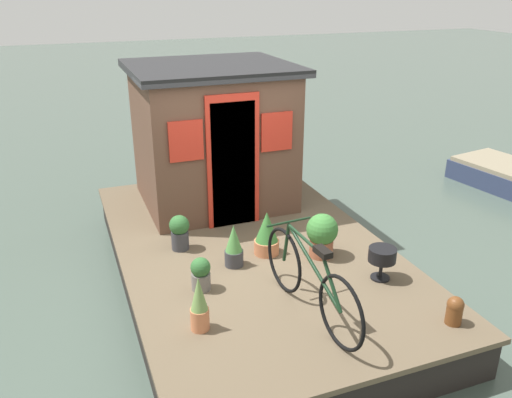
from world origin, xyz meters
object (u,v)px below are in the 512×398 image
object	(u,v)px
potted_plant_basil	(180,231)
potted_plant_thyme	(267,234)
bicycle	(310,281)
mooring_bollard	(455,310)
houseboat_cabin	(213,135)
potted_plant_fern	(322,234)
potted_plant_rosemary	(234,246)
charcoal_grill	(382,256)
potted_plant_ivy	(199,305)
potted_plant_succulent	(201,274)

from	to	relation	value
potted_plant_basil	potted_plant_thyme	bearing A→B (deg)	-117.07
bicycle	mooring_bollard	xyz separation A→B (m)	(-0.63, -1.26, -0.24)
houseboat_cabin	potted_plant_fern	distance (m)	2.38
bicycle	potted_plant_thyme	distance (m)	1.36
potted_plant_rosemary	potted_plant_fern	size ratio (longest dim) A/B	0.95
charcoal_grill	mooring_bollard	bearing A→B (deg)	-168.75
potted_plant_fern	potted_plant_thyme	distance (m)	0.67
potted_plant_basil	charcoal_grill	bearing A→B (deg)	-127.76
potted_plant_ivy	houseboat_cabin	bearing A→B (deg)	-19.25
charcoal_grill	bicycle	bearing A→B (deg)	107.86
houseboat_cabin	potted_plant_ivy	size ratio (longest dim) A/B	3.95
houseboat_cabin	potted_plant_ivy	distance (m)	3.31
potted_plant_ivy	bicycle	bearing A→B (deg)	-98.67
potted_plant_rosemary	potted_plant_succulent	distance (m)	0.62
potted_plant_basil	charcoal_grill	xyz separation A→B (m)	(-1.50, -1.94, 0.04)
potted_plant_fern	potted_plant_ivy	world-z (taller)	potted_plant_ivy
potted_plant_rosemary	potted_plant_succulent	bearing A→B (deg)	126.26
bicycle	potted_plant_thyme	world-z (taller)	bicycle
potted_plant_fern	bicycle	bearing A→B (deg)	147.07
potted_plant_fern	potted_plant_ivy	xyz separation A→B (m)	(-0.89, 1.76, -0.02)
houseboat_cabin	potted_plant_fern	world-z (taller)	houseboat_cabin
potted_plant_basil	mooring_bollard	size ratio (longest dim) A/B	1.52
houseboat_cabin	charcoal_grill	distance (m)	3.15
potted_plant_rosemary	potted_plant_basil	size ratio (longest dim) A/B	1.15
bicycle	mooring_bollard	bearing A→B (deg)	-116.77
potted_plant_thyme	potted_plant_ivy	size ratio (longest dim) A/B	0.97
bicycle	potted_plant_rosemary	distance (m)	1.28
potted_plant_fern	charcoal_grill	bearing A→B (deg)	-152.04
houseboat_cabin	bicycle	bearing A→B (deg)	-179.73
potted_plant_thyme	potted_plant_basil	bearing A→B (deg)	62.93
potted_plant_thyme	charcoal_grill	world-z (taller)	potted_plant_thyme
bicycle	potted_plant_basil	distance (m)	2.04
bicycle	mooring_bollard	world-z (taller)	bicycle
potted_plant_fern	charcoal_grill	distance (m)	0.81
potted_plant_basil	mooring_bollard	xyz separation A→B (m)	(-2.47, -2.13, -0.08)
potted_plant_succulent	potted_plant_thyme	distance (m)	1.09
potted_plant_rosemary	potted_plant_ivy	distance (m)	1.26
potted_plant_rosemary	potted_plant_fern	bearing A→B (deg)	-98.54
houseboat_cabin	charcoal_grill	xyz separation A→B (m)	(-2.87, -1.08, -0.75)
potted_plant_basil	charcoal_grill	world-z (taller)	potted_plant_basil
charcoal_grill	mooring_bollard	distance (m)	1.00
bicycle	potted_plant_ivy	world-z (taller)	bicycle
houseboat_cabin	mooring_bollard	bearing A→B (deg)	-161.72
bicycle	charcoal_grill	size ratio (longest dim) A/B	4.69
houseboat_cabin	bicycle	world-z (taller)	houseboat_cabin
houseboat_cabin	potted_plant_ivy	xyz separation A→B (m)	(-3.05, 1.06, -0.76)
houseboat_cabin	potted_plant_ivy	world-z (taller)	houseboat_cabin
potted_plant_thyme	potted_plant_ivy	bearing A→B (deg)	135.47
potted_plant_basil	houseboat_cabin	bearing A→B (deg)	-32.11
potted_plant_basil	potted_plant_fern	bearing A→B (deg)	-116.81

